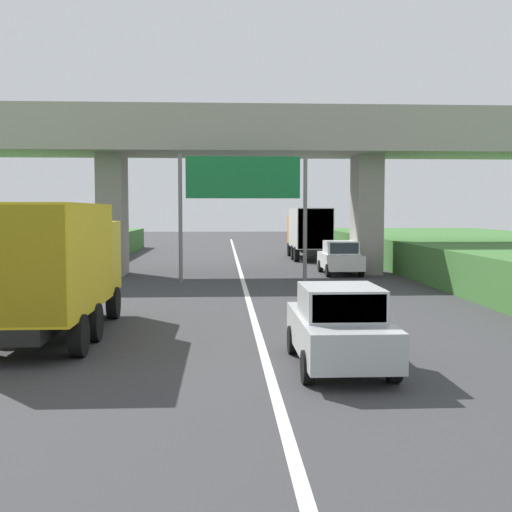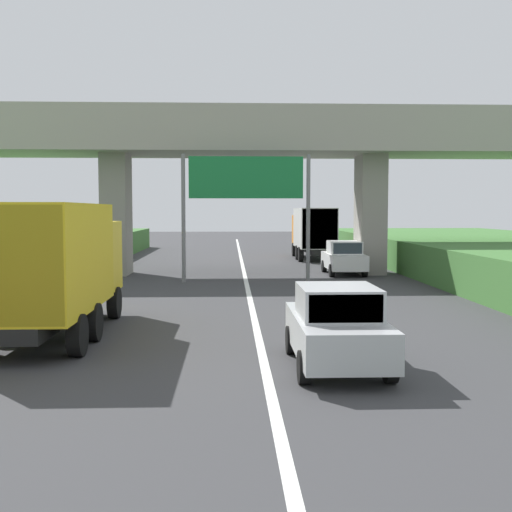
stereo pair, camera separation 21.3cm
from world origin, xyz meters
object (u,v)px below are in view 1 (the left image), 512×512
at_px(car_white, 340,258).
at_px(car_silver, 339,327).
at_px(construction_barrel_3, 44,301).
at_px(truck_yellow, 56,263).
at_px(overhead_highway_sign, 243,187).
at_px(truck_orange, 308,230).

bearing_deg(car_white, car_silver, -100.61).
bearing_deg(car_white, construction_barrel_3, -133.33).
relative_size(car_white, car_silver, 1.00).
bearing_deg(truck_yellow, construction_barrel_3, 110.34).
bearing_deg(construction_barrel_3, overhead_highway_sign, 54.51).
relative_size(overhead_highway_sign, car_white, 1.43).
relative_size(truck_yellow, car_silver, 1.78).
bearing_deg(car_silver, construction_barrel_3, 138.95).
xyz_separation_m(overhead_highway_sign, truck_orange, (4.85, 13.64, -2.41)).
distance_m(car_silver, construction_barrel_3, 10.59).
xyz_separation_m(overhead_highway_sign, construction_barrel_3, (-6.49, -9.10, -3.89)).
bearing_deg(truck_orange, overhead_highway_sign, -109.58).
relative_size(truck_yellow, car_white, 1.78).
xyz_separation_m(truck_orange, car_silver, (-3.37, -29.69, -1.08)).
xyz_separation_m(truck_orange, construction_barrel_3, (-11.34, -22.74, -1.47)).
bearing_deg(overhead_highway_sign, car_silver, -84.70).
height_order(overhead_highway_sign, truck_yellow, overhead_highway_sign).
relative_size(overhead_highway_sign, car_silver, 1.43).
height_order(truck_yellow, truck_orange, same).
distance_m(truck_yellow, truck_orange, 28.06).
height_order(car_white, car_silver, same).
bearing_deg(truck_yellow, truck_orange, 68.98).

